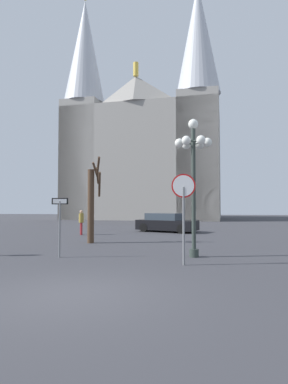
{
  "coord_description": "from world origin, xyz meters",
  "views": [
    {
      "loc": [
        2.48,
        -6.93,
        1.97
      ],
      "look_at": [
        -0.97,
        20.08,
        3.06
      ],
      "focal_mm": 30.35,
      "sensor_mm": 36.0,
      "label": 1
    }
  ],
  "objects_px": {
    "cathedral": "(144,147)",
    "pedestrian_walking": "(81,220)",
    "street_lamp": "(193,163)",
    "parked_car_near_black": "(166,223)",
    "stop_sign": "(184,201)",
    "bare_tree": "(92,202)",
    "one_way_arrow_sign": "(60,220)"
  },
  "relations": [
    {
      "from": "stop_sign",
      "to": "pedestrian_walking",
      "type": "distance_m",
      "value": 12.13
    },
    {
      "from": "stop_sign",
      "to": "bare_tree",
      "type": "height_order",
      "value": "bare_tree"
    },
    {
      "from": "stop_sign",
      "to": "bare_tree",
      "type": "bearing_deg",
      "value": 130.35
    },
    {
      "from": "cathedral",
      "to": "one_way_arrow_sign",
      "type": "distance_m",
      "value": 35.26
    },
    {
      "from": "cathedral",
      "to": "bare_tree",
      "type": "relative_size",
      "value": 7.18
    },
    {
      "from": "cathedral",
      "to": "bare_tree",
      "type": "distance_m",
      "value": 30.59
    },
    {
      "from": "one_way_arrow_sign",
      "to": "pedestrian_walking",
      "type": "distance_m",
      "value": 9.27
    },
    {
      "from": "stop_sign",
      "to": "street_lamp",
      "type": "height_order",
      "value": "street_lamp"
    },
    {
      "from": "stop_sign",
      "to": "pedestrian_walking",
      "type": "xyz_separation_m",
      "value": [
        -6.77,
        10.0,
        -1.12
      ]
    },
    {
      "from": "one_way_arrow_sign",
      "to": "pedestrian_walking",
      "type": "xyz_separation_m",
      "value": [
        -2.13,
        9.01,
        -0.42
      ]
    },
    {
      "from": "cathedral",
      "to": "one_way_arrow_sign",
      "type": "xyz_separation_m",
      "value": [
        1.16,
        -34.09,
        -8.94
      ]
    },
    {
      "from": "street_lamp",
      "to": "pedestrian_walking",
      "type": "height_order",
      "value": "street_lamp"
    },
    {
      "from": "bare_tree",
      "to": "pedestrian_walking",
      "type": "relative_size",
      "value": 2.73
    },
    {
      "from": "cathedral",
      "to": "pedestrian_walking",
      "type": "xyz_separation_m",
      "value": [
        -0.97,
        -25.07,
        -9.35
      ]
    },
    {
      "from": "stop_sign",
      "to": "bare_tree",
      "type": "relative_size",
      "value": 0.67
    },
    {
      "from": "pedestrian_walking",
      "to": "cathedral",
      "type": "bearing_deg",
      "value": 87.79
    },
    {
      "from": "cathedral",
      "to": "bare_tree",
      "type": "bearing_deg",
      "value": -88.0
    },
    {
      "from": "cathedral",
      "to": "pedestrian_walking",
      "type": "bearing_deg",
      "value": -92.21
    },
    {
      "from": "one_way_arrow_sign",
      "to": "bare_tree",
      "type": "bearing_deg",
      "value": 91.63
    },
    {
      "from": "street_lamp",
      "to": "parked_car_near_black",
      "type": "xyz_separation_m",
      "value": [
        -1.71,
        11.4,
        -2.93
      ]
    },
    {
      "from": "parked_car_near_black",
      "to": "one_way_arrow_sign",
      "type": "bearing_deg",
      "value": -105.27
    },
    {
      "from": "bare_tree",
      "to": "parked_car_near_black",
      "type": "distance_m",
      "value": 8.36
    },
    {
      "from": "one_way_arrow_sign",
      "to": "bare_tree",
      "type": "xyz_separation_m",
      "value": [
        -0.13,
        4.64,
        0.71
      ]
    },
    {
      "from": "pedestrian_walking",
      "to": "parked_car_near_black",
      "type": "bearing_deg",
      "value": 29.76
    },
    {
      "from": "one_way_arrow_sign",
      "to": "street_lamp",
      "type": "distance_m",
      "value": 5.52
    },
    {
      "from": "parked_car_near_black",
      "to": "pedestrian_walking",
      "type": "height_order",
      "value": "pedestrian_walking"
    },
    {
      "from": "stop_sign",
      "to": "parked_car_near_black",
      "type": "bearing_deg",
      "value": 95.83
    },
    {
      "from": "stop_sign",
      "to": "pedestrian_walking",
      "type": "bearing_deg",
      "value": 124.13
    },
    {
      "from": "bare_tree",
      "to": "pedestrian_walking",
      "type": "height_order",
      "value": "bare_tree"
    },
    {
      "from": "one_way_arrow_sign",
      "to": "bare_tree",
      "type": "distance_m",
      "value": 4.7
    },
    {
      "from": "parked_car_near_black",
      "to": "pedestrian_walking",
      "type": "xyz_separation_m",
      "value": [
        -5.44,
        -3.11,
        0.34
      ]
    },
    {
      "from": "stop_sign",
      "to": "one_way_arrow_sign",
      "type": "bearing_deg",
      "value": 168.07
    }
  ]
}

